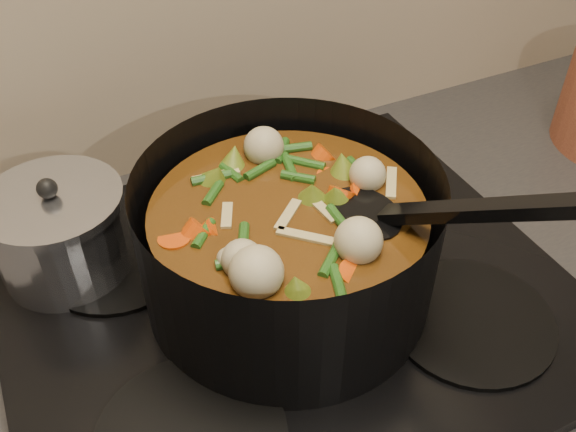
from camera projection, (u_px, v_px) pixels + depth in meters
name	position (u px, v px, depth m)	size (l,w,h in m)	color
stovetop	(286.00, 294.00, 0.74)	(0.62, 0.54, 0.03)	black
stockpot	(289.00, 242.00, 0.68)	(0.39, 0.42, 0.23)	black
saucepan	(61.00, 232.00, 0.73)	(0.16, 0.16, 0.13)	silver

